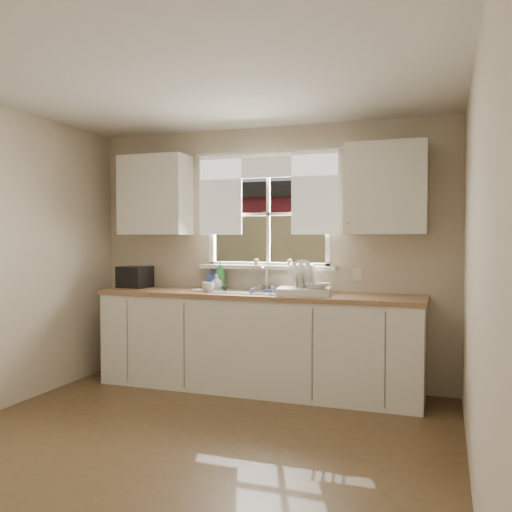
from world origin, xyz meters
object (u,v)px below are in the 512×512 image
(black_appliance, at_px, (135,277))
(dish_rack, at_px, (304,287))
(cup, at_px, (208,287))
(soap_bottle_a, at_px, (220,275))

(black_appliance, bearing_deg, dish_rack, 5.33)
(cup, relative_size, black_appliance, 0.39)
(dish_rack, bearing_deg, cup, -176.93)
(soap_bottle_a, xyz_separation_m, black_appliance, (-0.88, -0.14, -0.03))
(dish_rack, xyz_separation_m, cup, (-0.92, -0.05, -0.02))
(dish_rack, relative_size, black_appliance, 1.74)
(cup, xyz_separation_m, black_appliance, (-0.88, 0.15, 0.06))
(dish_rack, height_order, cup, dish_rack)
(soap_bottle_a, bearing_deg, cup, -94.70)
(soap_bottle_a, relative_size, cup, 2.40)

